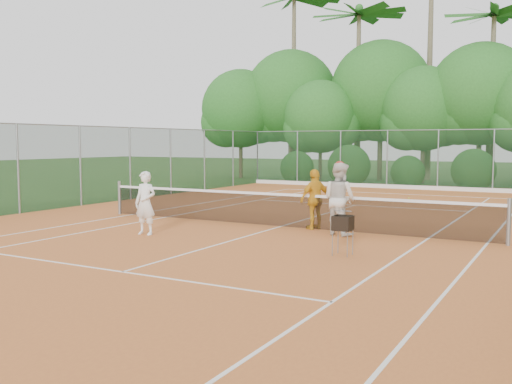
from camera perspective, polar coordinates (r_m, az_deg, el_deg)
ground at (r=16.11m, az=2.33°, el=-3.59°), size 120.00×120.00×0.00m
clay_court at (r=16.11m, az=2.33°, el=-3.55°), size 18.00×36.00×0.02m
tennis_net at (r=16.04m, az=2.34°, el=-1.71°), size 11.97×0.10×1.10m
player_white at (r=14.97m, az=-11.00°, el=-1.09°), size 0.62×0.43×1.64m
player_center_grp at (r=14.79m, az=8.33°, el=-0.65°), size 1.10×0.99×1.90m
player_yellow at (r=15.69m, az=5.94°, el=-0.72°), size 0.83×1.04×1.65m
ball_hopper at (r=12.14m, az=8.68°, el=-3.17°), size 0.37×0.37×0.85m
stray_ball_a at (r=26.56m, az=9.53°, el=-0.15°), size 0.07×0.07×0.07m
stray_ball_b at (r=24.89m, az=15.04°, el=-0.59°), size 0.07×0.07×0.07m
stray_ball_c at (r=24.45m, az=23.98°, el=-0.95°), size 0.07×0.07×0.07m
court_markings at (r=16.10m, az=2.33°, el=-3.51°), size 11.03×23.83×0.01m
fence_back at (r=30.10m, az=15.34°, el=3.14°), size 18.07×0.07×3.00m
fence_left at (r=20.59m, az=-22.69°, el=2.15°), size 0.07×33.07×3.00m
tropical_treeline at (r=35.02m, az=19.85°, el=9.14°), size 32.10×8.49×15.03m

